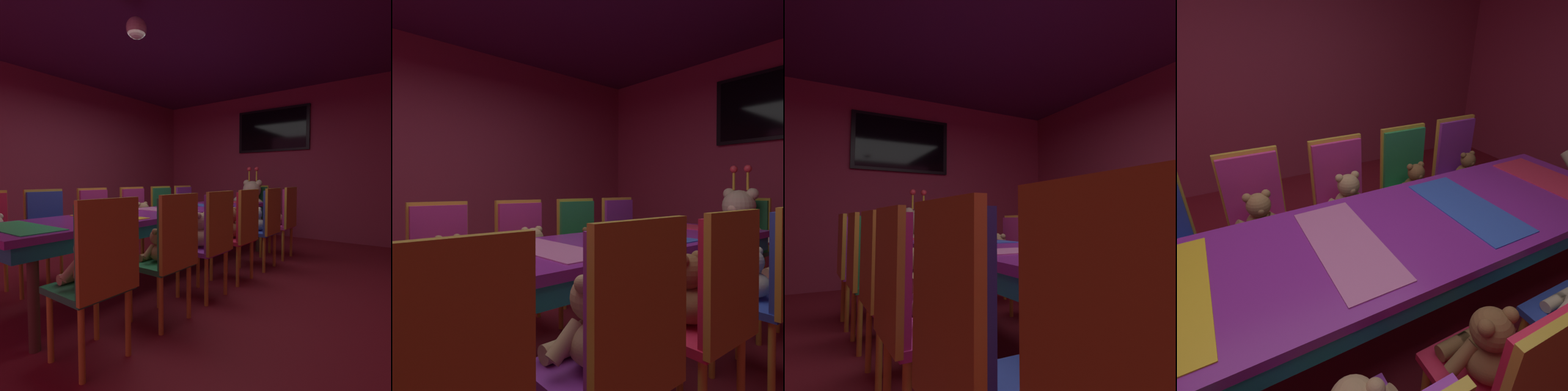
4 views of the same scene
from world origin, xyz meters
TOP-DOWN VIEW (x-y plane):
  - ground_plane at (0.00, 0.00)m, footprint 7.90×7.90m
  - wall_back at (0.00, 3.20)m, footprint 5.20×0.12m
  - wall_left at (-2.60, 0.00)m, footprint 0.12×6.40m
  - ceiling_panel at (0.00, 0.00)m, footprint 5.20×6.40m
  - banquet_table at (0.00, 0.00)m, footprint 0.90×3.69m
  - chair_left_1 at (-0.85, -0.91)m, footprint 0.42×0.41m
  - chair_left_2 at (-0.85, -0.31)m, footprint 0.42×0.41m
  - teddy_left_2 at (-0.70, -0.31)m, footprint 0.26×0.33m
  - chair_left_3 at (-0.82, 0.31)m, footprint 0.42×0.41m
  - teddy_left_3 at (-0.68, 0.31)m, footprint 0.27×0.35m
  - chair_left_4 at (-0.84, 0.92)m, footprint 0.42×0.41m
  - teddy_left_4 at (-0.69, 0.92)m, footprint 0.23×0.30m
  - chair_left_5 at (-0.86, 1.49)m, footprint 0.42×0.41m
  - teddy_left_5 at (-0.72, 1.49)m, footprint 0.22×0.28m
  - chair_right_0 at (0.86, -1.50)m, footprint 0.42×0.41m
  - teddy_right_0 at (0.71, -1.50)m, footprint 0.25×0.32m
  - chair_right_1 at (0.85, -0.87)m, footprint 0.42×0.41m
  - teddy_right_1 at (0.71, -0.87)m, footprint 0.21×0.28m
  - chair_right_2 at (0.83, -0.28)m, footprint 0.42×0.41m
  - teddy_right_2 at (0.69, -0.28)m, footprint 0.27×0.35m
  - chair_right_3 at (0.83, 0.29)m, footprint 0.42×0.41m
  - teddy_right_3 at (0.68, 0.29)m, footprint 0.27×0.35m
  - chair_right_4 at (0.85, 0.89)m, footprint 0.42×0.41m
  - teddy_right_4 at (0.71, 0.89)m, footprint 0.23×0.30m
  - chair_right_5 at (0.85, 1.51)m, footprint 0.42×0.41m
  - teddy_right_5 at (0.70, 1.51)m, footprint 0.26×0.34m
  - throne_chair at (0.00, 2.39)m, footprint 0.41×0.42m
  - king_teddy_bear at (0.00, 2.22)m, footprint 0.66×0.51m
  - wall_tv at (0.00, 3.11)m, footprint 1.42×0.06m
  - pendant_light at (0.07, -0.48)m, footprint 0.20×0.20m

SIDE VIEW (x-z plane):
  - ground_plane at x=0.00m, z-range 0.00..0.00m
  - teddy_right_1 at x=0.71m, z-range 0.44..0.70m
  - teddy_left_5 at x=-0.72m, z-range 0.44..0.71m
  - teddy_left_4 at x=-0.69m, z-range 0.44..0.72m
  - teddy_right_4 at x=0.71m, z-range 0.44..0.72m
  - teddy_right_0 at x=0.71m, z-range 0.44..0.74m
  - teddy_left_2 at x=-0.70m, z-range 0.44..0.75m
  - teddy_right_5 at x=0.70m, z-range 0.44..0.75m
  - chair_left_1 at x=-0.85m, z-range 0.10..1.09m
  - chair_left_2 at x=-0.85m, z-range 0.10..1.09m
  - chair_left_3 at x=-0.82m, z-range 0.10..1.09m
  - chair_left_4 at x=-0.84m, z-range 0.10..1.09m
  - chair_left_5 at x=-0.86m, z-range 0.10..1.09m
  - chair_right_0 at x=0.86m, z-range 0.10..1.09m
  - chair_right_1 at x=0.85m, z-range 0.10..1.09m
  - chair_right_2 at x=0.83m, z-range 0.10..1.09m
  - chair_right_3 at x=0.83m, z-range 0.10..1.09m
  - chair_right_4 at x=0.85m, z-range 0.10..1.09m
  - chair_right_5 at x=0.85m, z-range 0.10..1.09m
  - throne_chair at x=0.00m, z-range 0.10..1.09m
  - teddy_left_3 at x=-0.68m, z-range 0.43..0.76m
  - teddy_right_3 at x=0.68m, z-range 0.43..0.76m
  - teddy_right_2 at x=0.69m, z-range 0.43..0.77m
  - banquet_table at x=0.00m, z-range 0.29..1.03m
  - king_teddy_bear at x=0.00m, z-range 0.31..1.15m
  - wall_back at x=0.00m, z-range 0.00..2.80m
  - wall_left at x=-2.60m, z-range 0.00..2.80m
  - wall_tv at x=0.00m, z-range 1.64..2.46m
  - pendant_light at x=0.07m, z-range 2.45..2.65m
  - ceiling_panel at x=0.00m, z-range 2.78..2.82m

